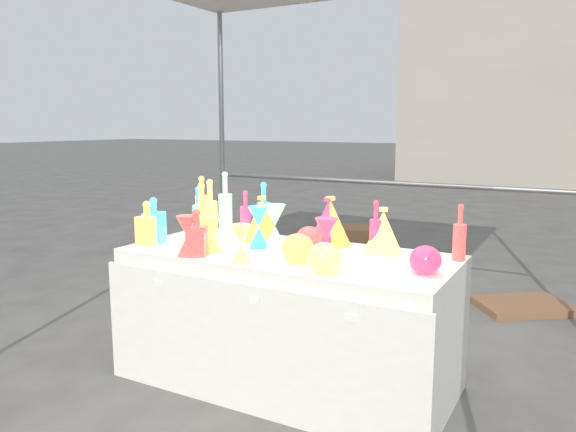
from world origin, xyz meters
The scene contains 30 objects.
ground centered at (0.00, 0.00, 0.00)m, with size 80.00×80.00×0.00m, color slate.
display_table centered at (0.00, -0.01, 0.37)m, with size 1.84×0.83×0.75m.
cardboard_box_closed centered at (-0.70, 2.64, 0.20)m, with size 0.56×0.41×0.41m, color #8B5F3F.
cardboard_box_flat centered at (1.02, 1.98, 0.03)m, with size 0.68×0.48×0.06m, color #8B5F3F.
bottle_0 centered at (-0.85, 0.35, 0.93)m, with size 0.09×0.09×0.35m, color #F81752, non-canonical shape.
bottle_1 centered at (-0.33, 0.28, 0.92)m, with size 0.08×0.08×0.34m, color green, non-canonical shape.
bottle_3 centered at (-0.50, 0.35, 0.89)m, with size 0.07×0.07×0.27m, color #1D32AB, non-canonical shape.
bottle_4 centered at (-0.59, 0.09, 0.93)m, with size 0.09×0.09×0.36m, color #158683, non-canonical shape.
bottle_5 centered at (-0.62, 0.29, 0.95)m, with size 0.09×0.09×0.40m, color #CB28AF, non-canonical shape.
bottle_6 centered at (-0.57, -0.02, 0.93)m, with size 0.09×0.09×0.36m, color #F81752, non-canonical shape.
bottle_7 centered at (-0.69, 0.10, 0.91)m, with size 0.07×0.07×0.31m, color green, non-canonical shape.
decanter_0 centered at (-0.81, -0.22, 0.88)m, with size 0.10×0.10×0.25m, color #F81752, non-canonical shape.
decanter_1 centered at (-0.38, -0.31, 0.88)m, with size 0.10×0.10×0.25m, color orange, non-canonical shape.
decanter_2 centered at (-0.81, -0.16, 0.88)m, with size 0.11×0.11×0.27m, color green, non-canonical shape.
hourglass_0 centered at (-0.43, -0.34, 0.86)m, with size 0.11×0.11×0.22m, color orange, non-canonical shape.
hourglass_1 centered at (0.29, -0.13, 0.87)m, with size 0.12×0.12×0.23m, color #1D32AB, non-canonical shape.
hourglass_2 centered at (-0.09, -0.32, 0.85)m, with size 0.10×0.10×0.20m, color #158683, non-canonical shape.
hourglass_3 centered at (-0.12, 0.07, 0.87)m, with size 0.12×0.12×0.24m, color #CB28AF, non-canonical shape.
hourglass_4 centered at (-0.36, -0.20, 0.85)m, with size 0.10×0.10×0.19m, color #F81752, non-canonical shape.
hourglass_5 centered at (-0.20, 0.02, 0.87)m, with size 0.12×0.12×0.24m, color green, non-canonical shape.
globe_0 centered at (0.16, -0.18, 0.82)m, with size 0.16×0.16×0.13m, color #F81752, non-canonical shape.
globe_1 centered at (0.36, -0.30, 0.82)m, with size 0.16×0.16×0.13m, color #158683, non-canonical shape.
globe_2 centered at (0.08, 0.10, 0.81)m, with size 0.15×0.15×0.12m, color orange, non-canonical shape.
globe_3 centered at (0.78, -0.10, 0.81)m, with size 0.15×0.15×0.12m, color #1D32AB, non-canonical shape.
lampshade_0 centered at (-0.28, 0.19, 0.88)m, with size 0.23×0.23×0.27m, color #FAF834, non-canonical shape.
lampshade_1 centered at (0.12, 0.28, 0.89)m, with size 0.24×0.24×0.28m, color #FAF834, non-canonical shape.
lampshade_2 centered at (0.12, 0.27, 0.89)m, with size 0.24×0.24×0.28m, color #1D32AB, non-canonical shape.
lampshade_3 centered at (0.46, 0.24, 0.87)m, with size 0.21×0.21×0.25m, color #158683, non-canonical shape.
bottle_9 centered at (0.86, 0.26, 0.90)m, with size 0.07×0.07×0.29m, color orange, non-canonical shape.
bottle_10 centered at (0.42, 0.21, 0.89)m, with size 0.06×0.06×0.29m, color #1D32AB, non-canonical shape.
Camera 1 is at (1.45, -2.62, 1.44)m, focal length 35.00 mm.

